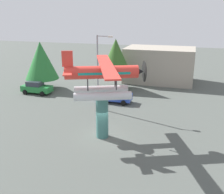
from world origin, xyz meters
TOP-DOWN VIEW (x-y plane):
  - ground_plane at (0.00, 0.00)m, footprint 140.00×140.00m
  - display_pedestal at (0.00, 0.00)m, footprint 1.10×1.10m
  - floatplane_monument at (0.12, 0.05)m, footprint 7.18×10.00m
  - car_near_green at (-13.15, 10.07)m, footprint 4.20×2.02m
  - car_mid_blue at (-1.72, 9.63)m, footprint 4.20×2.02m
  - streetlight_primary at (-2.66, 6.79)m, footprint 1.84×0.28m
  - storefront_building at (2.22, 22.00)m, footprint 10.79×6.93m
  - tree_west at (-13.48, 12.34)m, footprint 4.79×4.79m
  - tree_east at (-3.30, 15.67)m, footprint 4.65×4.65m

SIDE VIEW (x-z plane):
  - ground_plane at x=0.00m, z-range 0.00..0.00m
  - car_near_green at x=-13.15m, z-range 0.00..1.76m
  - car_mid_blue at x=-1.72m, z-range 0.00..1.76m
  - display_pedestal at x=0.00m, z-range 0.00..3.83m
  - storefront_building at x=2.22m, z-range 0.00..5.47m
  - tree_west at x=-13.48m, z-range 0.79..7.70m
  - tree_east at x=-3.30m, z-range 1.06..8.35m
  - streetlight_primary at x=-2.66m, z-range 0.64..9.13m
  - floatplane_monument at x=0.12m, z-range 3.50..7.50m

